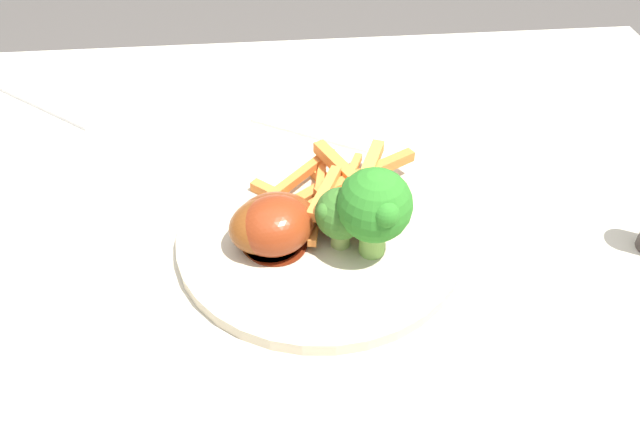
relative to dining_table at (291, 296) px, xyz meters
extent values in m
cube|color=beige|center=(0.00, 0.00, 0.10)|extent=(1.01, 0.72, 0.03)
cylinder|color=#9C9582|center=(-0.44, -0.30, -0.25)|extent=(0.06, 0.06, 0.68)
cylinder|color=#9C9582|center=(0.44, -0.30, -0.25)|extent=(0.06, 0.06, 0.68)
cylinder|color=beige|center=(-0.03, 0.04, 0.12)|extent=(0.25, 0.25, 0.01)
cylinder|color=#93AF57|center=(-0.04, 0.06, 0.14)|extent=(0.02, 0.02, 0.02)
sphere|color=#366A24|center=(-0.04, 0.06, 0.16)|extent=(0.04, 0.04, 0.04)
sphere|color=#366A24|center=(-0.04, 0.04, 0.16)|extent=(0.02, 0.02, 0.02)
sphere|color=#366A24|center=(-0.05, 0.07, 0.16)|extent=(0.02, 0.02, 0.02)
sphere|color=#366A24|center=(-0.03, 0.06, 0.17)|extent=(0.02, 0.02, 0.02)
cylinder|color=#81B650|center=(-0.07, 0.07, 0.14)|extent=(0.02, 0.02, 0.03)
sphere|color=#2B7823|center=(-0.07, 0.07, 0.18)|extent=(0.06, 0.06, 0.06)
sphere|color=#2B7823|center=(-0.08, 0.05, 0.17)|extent=(0.03, 0.03, 0.03)
sphere|color=#2B7823|center=(-0.05, 0.06, 0.19)|extent=(0.02, 0.02, 0.02)
sphere|color=#2B7823|center=(-0.07, 0.09, 0.19)|extent=(0.02, 0.02, 0.02)
cube|color=orange|center=(-0.05, 0.00, 0.13)|extent=(0.05, 0.09, 0.01)
cube|color=orange|center=(-0.01, 0.01, 0.13)|extent=(0.09, 0.08, 0.01)
cube|color=orange|center=(-0.07, -0.01, 0.15)|extent=(0.10, 0.06, 0.01)
cube|color=orange|center=(-0.08, -0.02, 0.15)|extent=(0.03, 0.06, 0.01)
cube|color=orange|center=(-0.03, 0.01, 0.14)|extent=(0.03, 0.11, 0.01)
cube|color=orange|center=(-0.03, 0.02, 0.15)|extent=(0.08, 0.07, 0.01)
cube|color=orange|center=(-0.05, 0.01, 0.15)|extent=(0.03, 0.07, 0.01)
cube|color=orange|center=(-0.01, -0.02, 0.14)|extent=(0.08, 0.08, 0.01)
cube|color=orange|center=(-0.05, -0.01, 0.15)|extent=(0.05, 0.09, 0.01)
cube|color=orange|center=(-0.05, -0.01, 0.14)|extent=(0.05, 0.10, 0.01)
cube|color=orange|center=(-0.02, 0.00, 0.13)|extent=(0.09, 0.07, 0.01)
cube|color=orange|center=(-0.03, 0.02, 0.16)|extent=(0.04, 0.07, 0.01)
cylinder|color=#561F0C|center=(0.01, 0.04, 0.13)|extent=(0.05, 0.05, 0.00)
ellipsoid|color=maroon|center=(0.01, 0.04, 0.15)|extent=(0.07, 0.06, 0.04)
cylinder|color=beige|center=(-0.05, 0.05, 0.15)|extent=(0.04, 0.01, 0.01)
sphere|color=silver|center=(-0.07, 0.05, 0.15)|extent=(0.02, 0.02, 0.02)
cylinder|color=#55240C|center=(0.02, 0.05, 0.13)|extent=(0.05, 0.05, 0.00)
ellipsoid|color=brown|center=(0.02, 0.05, 0.15)|extent=(0.09, 0.08, 0.04)
cylinder|color=beige|center=(-0.04, 0.03, 0.15)|extent=(0.04, 0.03, 0.01)
sphere|color=silver|center=(-0.05, 0.02, 0.15)|extent=(0.02, 0.02, 0.02)
cylinder|color=#5E1C0B|center=(0.01, 0.05, 0.13)|extent=(0.05, 0.05, 0.00)
ellipsoid|color=maroon|center=(0.01, 0.05, 0.15)|extent=(0.09, 0.08, 0.05)
cylinder|color=beige|center=(-0.04, 0.03, 0.15)|extent=(0.04, 0.03, 0.01)
sphere|color=silver|center=(-0.05, 0.02, 0.15)|extent=(0.02, 0.02, 0.02)
cube|color=silver|center=(0.28, -0.22, 0.12)|extent=(0.15, 0.13, 0.00)
cube|color=white|center=(-0.07, -0.20, 0.12)|extent=(0.21, 0.22, 0.00)
camera|label=1|loc=(0.01, 0.45, 0.51)|focal=35.90mm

